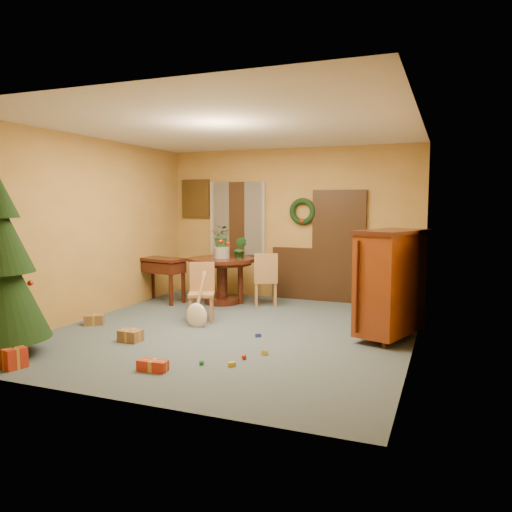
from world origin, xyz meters
The scene contains 20 objects.
room_envelope centered at (0.21, 2.70, 1.12)m, with size 5.50×5.50×5.50m.
dining_table centered at (-1.03, 1.79, 0.59)m, with size 1.23×1.23×0.85m.
urn centered at (-1.03, 1.79, 0.95)m, with size 0.29×0.29×0.21m, color slate.
centerpiece_plant centered at (-1.03, 1.79, 1.25)m, with size 0.35×0.30×0.39m, color #1E4C23.
chair_near centered at (-0.75, 0.45, 0.49)m, with size 0.52×0.52×0.92m.
chair_far centered at (-0.19, 1.87, 0.52)m, with size 0.55×0.55×0.97m.
guitar centered at (-0.62, 0.04, 0.41)m, with size 0.34×0.16×0.81m, color #F0DFC8, non-canonical shape.
plant_stand centered at (-0.69, 1.86, 0.51)m, with size 0.32×0.32×0.81m.
stand_plant centered at (-0.69, 1.86, 1.03)m, with size 0.24×0.19×0.43m, color #19471E.
writing_desk centered at (-2.14, 1.48, 0.63)m, with size 1.02×0.65×0.84m.
sideboard centered at (2.15, 0.41, 0.80)m, with size 0.97×1.30×1.50m.
gift_a centered at (-1.07, -1.01, 0.08)m, with size 0.30×0.23×0.16m.
gift_b centered at (-1.65, -2.40, 0.12)m, with size 0.29×0.29×0.24m.
gift_c centered at (-2.15, -0.42, 0.08)m, with size 0.34×0.31×0.15m.
gift_d centered at (-0.13, -1.91, 0.06)m, with size 0.35×0.16×0.12m.
toy_a centered at (0.45, -0.17, 0.03)m, with size 0.08×0.05×0.05m, color #293CB2.
toy_b centered at (0.28, -1.54, 0.03)m, with size 0.06×0.06×0.06m, color #238340.
toy_c centered at (0.63, -1.46, 0.03)m, with size 0.08×0.05×0.05m, color #B59322.
toy_d centered at (0.66, -1.17, 0.03)m, with size 0.06×0.06×0.06m, color #B6280C.
toy_e centered at (0.82, -0.91, 0.03)m, with size 0.08×0.05×0.05m, color gold.
Camera 1 is at (2.89, -6.49, 1.84)m, focal length 35.00 mm.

